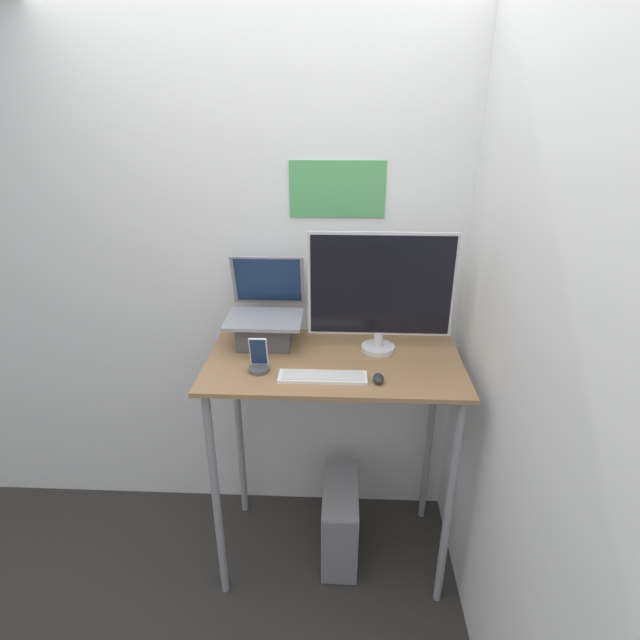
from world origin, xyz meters
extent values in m
plane|color=#2D2B28|center=(0.00, 0.00, 0.00)|extent=(12.00, 12.00, 0.00)
cube|color=silver|center=(0.00, 0.69, 1.30)|extent=(6.00, 0.05, 2.60)
cube|color=#4C9959|center=(0.00, 0.66, 1.76)|extent=(0.43, 0.01, 0.25)
cube|color=silver|center=(0.63, 0.00, 1.30)|extent=(0.05, 6.00, 2.60)
cube|color=#936D47|center=(0.00, 0.30, 1.10)|extent=(1.09, 0.61, 0.02)
cylinder|color=gray|center=(-0.50, 0.05, 0.54)|extent=(0.04, 0.04, 1.09)
cylinder|color=gray|center=(0.50, 0.05, 0.54)|extent=(0.04, 0.04, 1.09)
cylinder|color=gray|center=(-0.50, 0.56, 0.54)|extent=(0.04, 0.04, 1.09)
cylinder|color=gray|center=(0.50, 0.56, 0.54)|extent=(0.04, 0.04, 1.09)
cube|color=#4C4C51|center=(-0.31, 0.43, 1.17)|extent=(0.24, 0.17, 0.12)
cube|color=gray|center=(-0.31, 0.43, 1.23)|extent=(0.34, 0.25, 0.02)
cube|color=gray|center=(-0.31, 0.58, 1.36)|extent=(0.34, 0.07, 0.24)
cube|color=navy|center=(-0.31, 0.58, 1.37)|extent=(0.30, 0.06, 0.22)
cylinder|color=silver|center=(0.19, 0.40, 1.12)|extent=(0.15, 0.15, 0.02)
cylinder|color=silver|center=(0.19, 0.40, 1.16)|extent=(0.04, 0.04, 0.07)
cube|color=silver|center=(0.19, 0.40, 1.41)|extent=(0.62, 0.01, 0.45)
cube|color=black|center=(0.19, 0.39, 1.41)|extent=(0.59, 0.01, 0.43)
cube|color=white|center=(-0.04, 0.13, 1.12)|extent=(0.35, 0.10, 0.01)
cube|color=silver|center=(-0.04, 0.13, 1.12)|extent=(0.32, 0.08, 0.00)
ellipsoid|color=#262626|center=(0.18, 0.12, 1.12)|extent=(0.04, 0.07, 0.03)
cylinder|color=#4C4C51|center=(-0.30, 0.18, 1.12)|extent=(0.09, 0.09, 0.02)
cube|color=silver|center=(-0.30, 0.20, 1.19)|extent=(0.07, 0.04, 0.13)
cube|color=navy|center=(-0.30, 0.19, 1.19)|extent=(0.06, 0.03, 0.12)
cube|color=gray|center=(0.04, 0.31, 0.20)|extent=(0.17, 0.42, 0.40)
cube|color=slate|center=(0.04, 0.09, 0.20)|extent=(0.16, 0.01, 0.38)
camera|label=1|loc=(0.03, -1.59, 2.11)|focal=28.00mm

